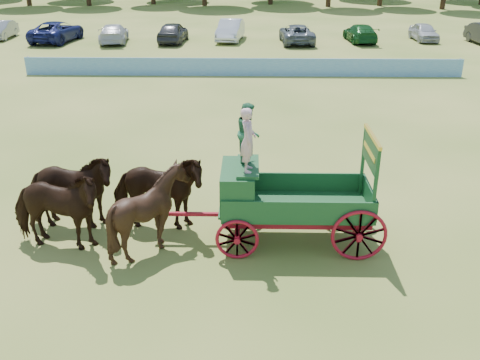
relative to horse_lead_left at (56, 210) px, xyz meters
The scene contains 8 objects.
ground 5.75m from the horse_lead_left, 18.75° to the left, with size 160.00×160.00×0.00m, color #A29549.
horse_lead_left is the anchor object (origin of this frame).
horse_lead_right 1.10m from the horse_lead_left, 90.00° to the left, with size 1.19×2.62×2.22m, color black.
horse_wheel_left 2.40m from the horse_lead_left, ahead, with size 1.79×2.01×2.22m, color black.
horse_wheel_right 2.64m from the horse_lead_left, 24.62° to the left, with size 1.19×2.62×2.22m, color black.
farm_dray 5.42m from the horse_lead_left, ahead, with size 6.00×2.00×3.74m.
sponsor_banner 20.29m from the horse_lead_left, 77.64° to the left, with size 26.00×0.08×1.05m, color #2273B8.
parked_cars 31.67m from the horse_lead_left, 88.26° to the left, with size 46.05×6.73×1.65m.
Camera 1 is at (-0.40, -13.70, 7.28)m, focal length 40.00 mm.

